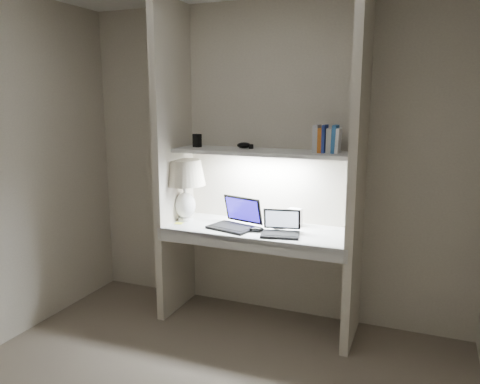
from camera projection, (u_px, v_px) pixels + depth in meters
The scene contains 17 objects.
back_wall at pixel (270, 162), 3.76m from camera, with size 3.20×0.01×2.50m, color beige.
alcove_panel_left at pixel (173, 162), 3.77m from camera, with size 0.06×0.55×2.50m, color beige.
alcove_panel_right at pixel (358, 172), 3.24m from camera, with size 0.06×0.55×2.50m, color beige.
desk at pixel (258, 231), 3.60m from camera, with size 1.40×0.55×0.04m, color white.
desk_apron at pixel (246, 244), 3.37m from camera, with size 1.46×0.03×0.10m, color silver.
shelf at pixel (263, 152), 3.57m from camera, with size 1.40×0.36×0.03m, color silver.
strip_light at pixel (263, 155), 3.58m from camera, with size 0.60×0.04×0.01m, color white.
table_lamp at pixel (185, 180), 3.78m from camera, with size 0.34×0.34×0.50m.
laptop_main at pixel (236, 221), 3.63m from camera, with size 0.40×0.37×0.23m.
laptop_netbook at pixel (281, 229), 3.44m from camera, with size 0.32×0.29×0.18m.
speaker at pixel (295, 217), 3.65m from camera, with size 0.10×0.07×0.14m, color silver.
mouse at pixel (256, 229), 3.51m from camera, with size 0.11×0.07×0.04m, color black.
cable_coil at pixel (282, 227), 3.61m from camera, with size 0.09×0.09×0.01m, color black.
sticky_note at pixel (179, 223), 3.75m from camera, with size 0.06×0.06×0.00m, color yellow.
book_row at pixel (327, 140), 3.39m from camera, with size 0.19×0.13×0.20m.
shelf_box at pixel (197, 141), 3.79m from camera, with size 0.06×0.04×0.11m, color black.
shelf_gadget at pixel (244, 145), 3.69m from camera, with size 0.11×0.08×0.05m, color black.
Camera 1 is at (1.16, -2.05, 1.75)m, focal length 35.00 mm.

